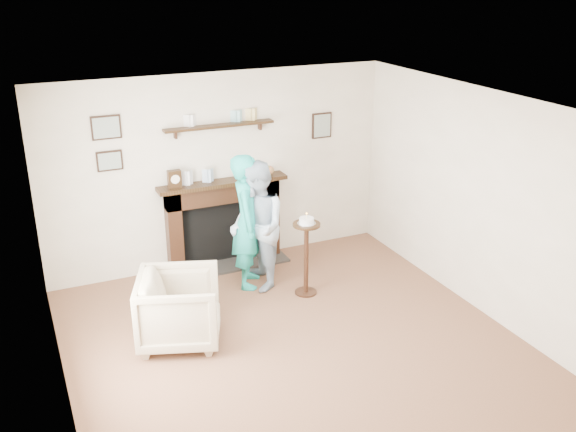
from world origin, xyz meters
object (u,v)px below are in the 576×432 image
Objects in this scene: woman at (250,283)px; pedestal_table at (306,244)px; armchair at (182,340)px; man at (258,286)px.

pedestal_table reaches higher than woman.
woman reaches higher than armchair.
pedestal_table is (1.65, 0.40, 0.64)m from armchair.
pedestal_table reaches higher than armchair.
man is 0.13m from woman.
armchair is at bearing 154.15° from woman.
man is (1.20, 0.81, 0.00)m from armchair.
woman is at bearing -31.30° from armchair.
armchair is 1.46m from woman.
armchair is 0.53× the size of man.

